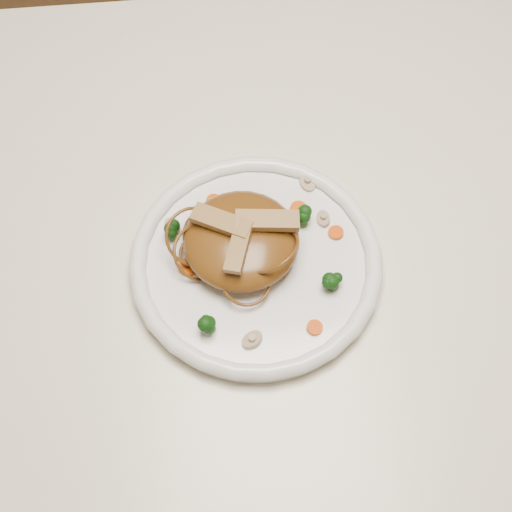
{
  "coord_description": "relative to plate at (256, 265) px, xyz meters",
  "views": [
    {
      "loc": [
        -0.1,
        -0.48,
        1.52
      ],
      "look_at": [
        -0.06,
        -0.07,
        0.78
      ],
      "focal_mm": 50.87,
      "sensor_mm": 36.0,
      "label": 1
    }
  ],
  "objects": [
    {
      "name": "mushroom_0",
      "position": [
        -0.01,
        -0.1,
        0.01
      ],
      "size": [
        0.04,
        0.04,
        0.01
      ],
      "primitive_type": "cylinder",
      "rotation": [
        0.0,
        0.0,
        0.57
      ],
      "color": "#C5AE94",
      "rests_on": "plate"
    },
    {
      "name": "chicken_a",
      "position": [
        0.02,
        0.02,
        0.06
      ],
      "size": [
        0.07,
        0.03,
        0.01
      ],
      "primitive_type": "cube",
      "rotation": [
        0.0,
        0.0,
        -0.08
      ],
      "color": "tan",
      "rests_on": "noodle_mound"
    },
    {
      "name": "mushroom_2",
      "position": [
        -0.1,
        0.06,
        0.01
      ],
      "size": [
        0.03,
        0.03,
        0.01
      ],
      "primitive_type": "cylinder",
      "rotation": [
        0.0,
        0.0,
        -0.94
      ],
      "color": "#C5AE94",
      "rests_on": "plate"
    },
    {
      "name": "carrot_2",
      "position": [
        0.1,
        0.03,
        0.01
      ],
      "size": [
        0.02,
        0.02,
        0.0
      ],
      "primitive_type": "cylinder",
      "rotation": [
        0.0,
        0.0,
        -0.37
      ],
      "color": "#E04208",
      "rests_on": "plate"
    },
    {
      "name": "carrot_1",
      "position": [
        -0.08,
        -0.0,
        0.01
      ],
      "size": [
        0.03,
        0.03,
        0.0
      ],
      "primitive_type": "cylinder",
      "rotation": [
        0.0,
        0.0,
        -0.41
      ],
      "color": "#E04208",
      "rests_on": "plate"
    },
    {
      "name": "carrot_3",
      "position": [
        -0.04,
        0.09,
        0.01
      ],
      "size": [
        0.02,
        0.02,
        0.0
      ],
      "primitive_type": "cylinder",
      "rotation": [
        0.0,
        0.0,
        -0.04
      ],
      "color": "#E04208",
      "rests_on": "plate"
    },
    {
      "name": "chicken_c",
      "position": [
        -0.02,
        -0.01,
        0.06
      ],
      "size": [
        0.04,
        0.06,
        0.01
      ],
      "primitive_type": "cube",
      "rotation": [
        0.0,
        0.0,
        4.39
      ],
      "color": "tan",
      "rests_on": "noodle_mound"
    },
    {
      "name": "carrot_4",
      "position": [
        0.06,
        -0.09,
        0.01
      ],
      "size": [
        0.02,
        0.02,
        0.0
      ],
      "primitive_type": "cylinder",
      "rotation": [
        0.0,
        0.0,
        0.08
      ],
      "color": "#E04208",
      "rests_on": "plate"
    },
    {
      "name": "mushroom_1",
      "position": [
        0.09,
        0.05,
        0.01
      ],
      "size": [
        0.02,
        0.02,
        0.01
      ],
      "primitive_type": "cylinder",
      "rotation": [
        0.0,
        0.0,
        1.63
      ],
      "color": "#C5AE94",
      "rests_on": "plate"
    },
    {
      "name": "broccoli_1",
      "position": [
        -0.09,
        0.04,
        0.02
      ],
      "size": [
        0.03,
        0.03,
        0.03
      ],
      "primitive_type": null,
      "rotation": [
        0.0,
        0.0,
        -0.24
      ],
      "color": "#103B0C",
      "rests_on": "plate"
    },
    {
      "name": "chicken_b",
      "position": [
        -0.04,
        0.03,
        0.06
      ],
      "size": [
        0.07,
        0.06,
        0.01
      ],
      "primitive_type": "cube",
      "rotation": [
        0.0,
        0.0,
        2.61
      ],
      "color": "tan",
      "rests_on": "noodle_mound"
    },
    {
      "name": "carrot_0",
      "position": [
        0.06,
        0.07,
        0.01
      ],
      "size": [
        0.03,
        0.03,
        0.0
      ],
      "primitive_type": "cylinder",
      "rotation": [
        0.0,
        0.0,
        0.35
      ],
      "color": "#E04208",
      "rests_on": "plate"
    },
    {
      "name": "broccoli_0",
      "position": [
        0.06,
        0.05,
        0.02
      ],
      "size": [
        0.04,
        0.04,
        0.03
      ],
      "primitive_type": null,
      "rotation": [
        0.0,
        0.0,
        -0.34
      ],
      "color": "#103B0C",
      "rests_on": "plate"
    },
    {
      "name": "plate",
      "position": [
        0.0,
        0.0,
        0.0
      ],
      "size": [
        0.33,
        0.33,
        0.02
      ],
      "primitive_type": "cylinder",
      "rotation": [
        0.0,
        0.0,
        0.13
      ],
      "color": "white",
      "rests_on": "table"
    },
    {
      "name": "noodle_mound",
      "position": [
        -0.02,
        0.02,
        0.03
      ],
      "size": [
        0.18,
        0.18,
        0.04
      ],
      "primitive_type": "ellipsoid",
      "rotation": [
        0.0,
        0.0,
        -0.41
      ],
      "color": "#5D3511",
      "rests_on": "plate"
    },
    {
      "name": "broccoli_3",
      "position": [
        0.08,
        -0.04,
        0.02
      ],
      "size": [
        0.03,
        0.03,
        0.03
      ],
      "primitive_type": null,
      "rotation": [
        0.0,
        0.0,
        0.18
      ],
      "color": "#103B0C",
      "rests_on": "plate"
    },
    {
      "name": "ground",
      "position": [
        0.06,
        0.07,
        -0.76
      ],
      "size": [
        4.0,
        4.0,
        0.0
      ],
      "primitive_type": "plane",
      "color": "brown",
      "rests_on": "ground"
    },
    {
      "name": "table",
      "position": [
        0.06,
        0.07,
        -0.11
      ],
      "size": [
        1.2,
        0.8,
        0.75
      ],
      "color": "beige",
      "rests_on": "ground"
    },
    {
      "name": "broccoli_2",
      "position": [
        -0.06,
        -0.08,
        0.02
      ],
      "size": [
        0.03,
        0.03,
        0.03
      ],
      "primitive_type": null,
      "rotation": [
        0.0,
        0.0,
        0.05
      ],
      "color": "#103B0C",
      "rests_on": "plate"
    },
    {
      "name": "mushroom_3",
      "position": [
        0.07,
        0.1,
        0.01
      ],
      "size": [
        0.03,
        0.03,
        0.01
      ],
      "primitive_type": "cylinder",
      "rotation": [
        0.0,
        0.0,
        1.74
      ],
      "color": "#C5AE94",
      "rests_on": "plate"
    }
  ]
}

